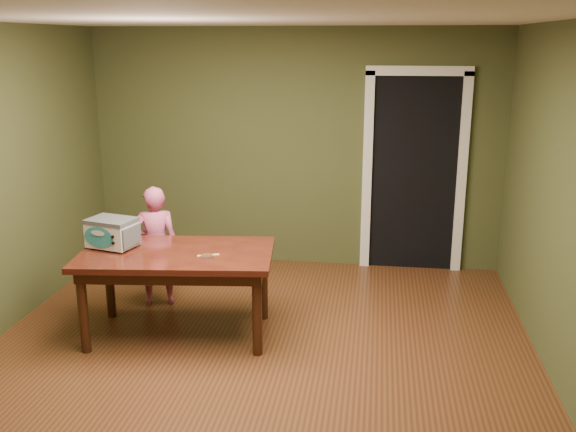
{
  "coord_description": "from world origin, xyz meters",
  "views": [
    {
      "loc": [
        0.91,
        -4.42,
        2.45
      ],
      "look_at": [
        0.14,
        1.0,
        0.95
      ],
      "focal_mm": 40.0,
      "sensor_mm": 36.0,
      "label": 1
    }
  ],
  "objects": [
    {
      "name": "spatula",
      "position": [
        -0.44,
        0.41,
        0.75
      ],
      "size": [
        0.18,
        0.09,
        0.01
      ],
      "primitive_type": "cube",
      "rotation": [
        0.0,
        0.0,
        0.37
      ],
      "color": "#EFE768",
      "rests_on": "dining_table"
    },
    {
      "name": "dining_table",
      "position": [
        -0.73,
        0.48,
        0.65
      ],
      "size": [
        1.69,
        1.07,
        0.75
      ],
      "rotation": [
        0.0,
        0.0,
        0.11
      ],
      "color": "#350E0C",
      "rests_on": "floor"
    },
    {
      "name": "doorway",
      "position": [
        1.3,
        2.78,
        1.06
      ],
      "size": [
        1.1,
        0.66,
        2.25
      ],
      "color": "black",
      "rests_on": "ground"
    },
    {
      "name": "child",
      "position": [
        -1.13,
        1.1,
        0.58
      ],
      "size": [
        0.49,
        0.4,
        1.16
      ],
      "primitive_type": "imported",
      "rotation": [
        0.0,
        0.0,
        3.47
      ],
      "color": "#CA537F",
      "rests_on": "floor"
    },
    {
      "name": "toy_oven",
      "position": [
        -1.3,
        0.51,
        0.89
      ],
      "size": [
        0.46,
        0.36,
        0.25
      ],
      "rotation": [
        0.0,
        0.0,
        -0.25
      ],
      "color": "#4C4F54",
      "rests_on": "dining_table"
    },
    {
      "name": "floor",
      "position": [
        0.0,
        0.0,
        0.0
      ],
      "size": [
        5.0,
        5.0,
        0.0
      ],
      "primitive_type": "plane",
      "color": "brown",
      "rests_on": "ground"
    },
    {
      "name": "baking_pan",
      "position": [
        -0.44,
        0.37,
        0.76
      ],
      "size": [
        0.1,
        0.1,
        0.02
      ],
      "color": "silver",
      "rests_on": "dining_table"
    },
    {
      "name": "room_shell",
      "position": [
        0.0,
        0.0,
        1.71
      ],
      "size": [
        4.52,
        5.02,
        2.61
      ],
      "color": "#3D4323",
      "rests_on": "ground"
    }
  ]
}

